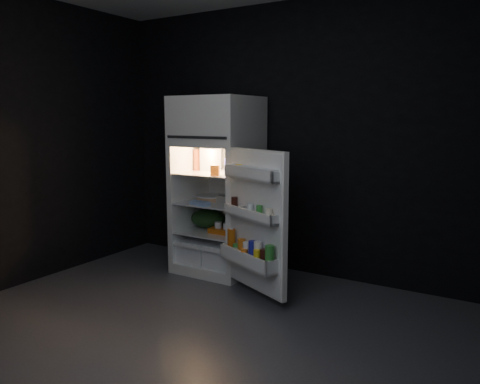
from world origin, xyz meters
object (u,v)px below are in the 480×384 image
Objects in this scene: fridge_door at (254,224)px; egg_carton at (228,200)px; milk_jug at (210,159)px; yogurt_tray at (223,231)px; refrigerator at (219,179)px.

egg_carton is at bearing 140.27° from fridge_door.
milk_jug is 0.76m from yogurt_tray.
refrigerator is 6.39× the size of egg_carton.
egg_carton is (-0.57, 0.47, 0.08)m from fridge_door.
refrigerator is 7.42× the size of milk_jug.
yogurt_tray is at bearing 145.04° from fridge_door.
milk_jug is (-0.14, 0.05, 0.19)m from refrigerator.
fridge_door is at bearing -33.18° from milk_jug.
milk_jug is 0.50m from egg_carton.
refrigerator is 0.53m from yogurt_tray.
egg_carton is (0.16, -0.07, -0.19)m from refrigerator.
fridge_door is at bearing -36.43° from refrigerator.
refrigerator is 0.94m from fridge_door.
yogurt_tray is (-0.60, 0.42, -0.23)m from fridge_door.
yogurt_tray is (0.13, -0.12, -0.50)m from refrigerator.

